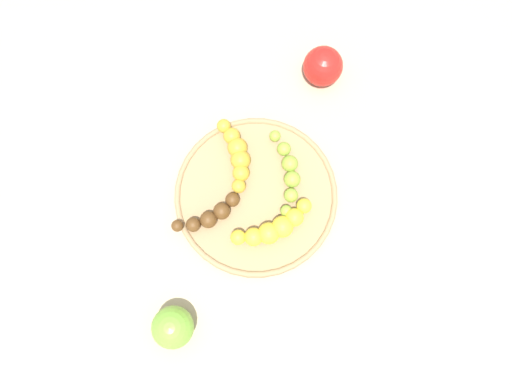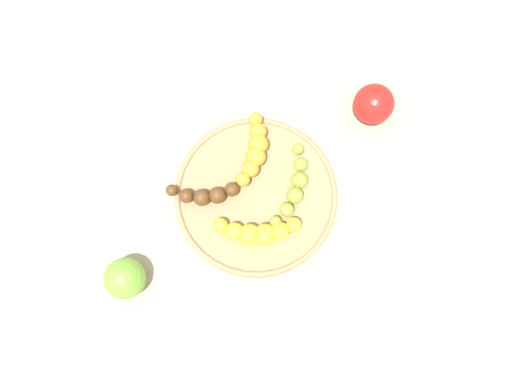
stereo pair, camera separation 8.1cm
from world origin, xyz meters
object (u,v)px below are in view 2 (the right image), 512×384
Objects in this scene: fruit_bowl at (256,195)px; banana_green at (294,187)px; banana_yellow at (257,232)px; apple_red at (374,104)px; apple_green at (125,278)px; banana_overripe at (209,193)px; banana_spotted at (255,150)px.

banana_green reaches higher than fruit_bowl.
banana_yellow is at bearing 66.26° from fruit_bowl.
fruit_bowl is 2.06× the size of banana_yellow.
banana_yellow reaches higher than banana_green.
banana_green is 0.10m from banana_yellow.
banana_green is 1.65× the size of apple_red.
apple_red is (-0.28, -0.12, -0.00)m from banana_yellow.
banana_overripe is at bearing -158.49° from apple_green.
apple_green is at bearing -122.96° from banana_spotted.
banana_yellow is at bearing 22.55° from apple_red.
fruit_bowl is 0.08m from banana_overripe.
banana_spotted is 0.84× the size of banana_yellow.
banana_green is at bearing 86.11° from banana_overripe.
fruit_bowl is at bearing -77.63° from banana_spotted.
banana_yellow reaches higher than banana_overripe.
banana_spotted is 0.82× the size of banana_overripe.
fruit_bowl is 3.92× the size of apple_red.
apple_green is (0.51, 0.09, -0.00)m from apple_red.
fruit_bowl is 2.47× the size of banana_spotted.
apple_red is 1.06× the size of apple_green.
banana_overripe is 0.19m from apple_green.
apple_green is at bearing 8.59° from fruit_bowl.
fruit_bowl is 2.03× the size of banana_overripe.
banana_overripe is at bearing -24.60° from fruit_bowl.
fruit_bowl is 0.07m from banana_green.
banana_green is at bearing -32.96° from banana_spotted.
banana_spotted is (-0.03, -0.07, 0.02)m from fruit_bowl.
apple_green reaches higher than banana_yellow.
apple_red is at bearing 33.34° from banana_spotted.
banana_yellow is at bearing 174.02° from apple_green.
banana_spotted is 0.30m from apple_green.
fruit_bowl is at bearing 12.27° from apple_red.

